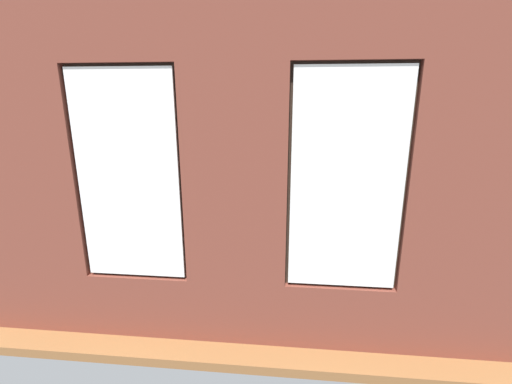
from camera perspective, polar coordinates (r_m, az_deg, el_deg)
ground_plane at (r=6.28m, az=0.63°, el=-8.41°), size 6.27×6.10×0.10m
brick_wall_with_windows at (r=3.22m, az=-3.53°, el=0.18°), size 5.67×0.30×3.30m
white_wall_right at (r=6.50m, az=-24.93°, el=6.56°), size 0.10×5.10×3.30m
couch_by_window at (r=4.49m, az=-12.96°, el=-13.52°), size 2.07×0.87×0.80m
couch_left at (r=5.84m, az=21.62°, el=-7.33°), size 0.99×1.77×0.80m
coffee_table at (r=6.12m, az=-0.24°, el=-4.60°), size 1.39×0.76×0.45m
cup_ceramic at (r=6.20m, az=-1.76°, el=-3.39°), size 0.07×0.07×0.09m
candle_jar at (r=6.09m, az=-0.25°, el=-3.67°), size 0.08×0.08×0.10m
table_plant_small at (r=5.95m, az=0.64°, el=-3.53°), size 0.13×0.13×0.20m
remote_black at (r=6.20m, az=3.41°, el=-3.72°), size 0.18×0.09×0.02m
remote_gray at (r=6.05m, az=-4.31°, el=-4.22°), size 0.16×0.15×0.02m
media_console at (r=7.31m, az=-18.74°, el=-3.15°), size 1.04×0.42×0.54m
tv_flatscreen at (r=7.15m, az=-19.15°, el=1.70°), size 1.06×0.20×0.73m
potted_plant_corner_near_left at (r=8.19m, az=18.06°, el=1.95°), size 0.75×0.84×1.17m
potted_plant_corner_far_left at (r=4.42m, az=29.40°, el=-11.15°), size 0.63×0.63×0.98m
potted_plant_by_left_couch at (r=6.93m, az=15.66°, el=-2.64°), size 0.40×0.40×0.60m
potted_plant_between_couches at (r=4.19m, az=7.08°, el=-10.94°), size 0.95×0.82×1.36m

